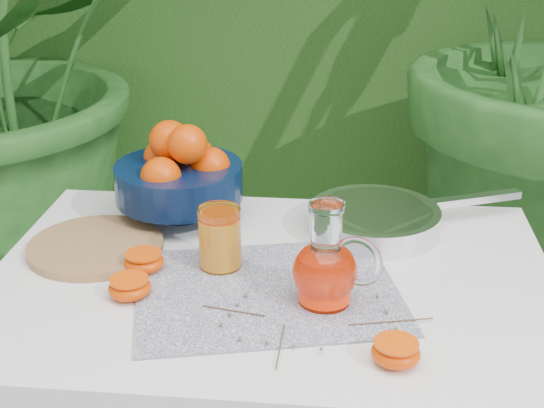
# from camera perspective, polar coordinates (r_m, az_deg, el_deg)

# --- Properties ---
(white_table) EXTENTS (1.00, 0.70, 0.75)m
(white_table) POSITION_cam_1_polar(r_m,az_deg,el_deg) (1.39, -0.09, -8.38)
(white_table) COLOR white
(white_table) RESTS_ON ground
(placemat) EXTENTS (0.51, 0.44, 0.00)m
(placemat) POSITION_cam_1_polar(r_m,az_deg,el_deg) (1.29, -0.36, -6.57)
(placemat) COLOR #0B1441
(placemat) RESTS_ON white_table
(cutting_board) EXTENTS (0.33, 0.33, 0.02)m
(cutting_board) POSITION_cam_1_polar(r_m,az_deg,el_deg) (1.47, -13.13, -3.13)
(cutting_board) COLOR #9A7345
(cutting_board) RESTS_ON white_table
(fruit_bowl) EXTENTS (0.33, 0.33, 0.21)m
(fruit_bowl) POSITION_cam_1_polar(r_m,az_deg,el_deg) (1.55, -6.96, 2.29)
(fruit_bowl) COLOR black
(fruit_bowl) RESTS_ON white_table
(juice_pitcher) EXTENTS (0.16, 0.14, 0.18)m
(juice_pitcher) POSITION_cam_1_polar(r_m,az_deg,el_deg) (1.23, 4.11, -4.89)
(juice_pitcher) COLOR white
(juice_pitcher) RESTS_ON white_table
(juice_tumbler) EXTENTS (0.10, 0.10, 0.11)m
(juice_tumbler) POSITION_cam_1_polar(r_m,az_deg,el_deg) (1.35, -3.95, -2.64)
(juice_tumbler) COLOR white
(juice_tumbler) RESTS_ON white_table
(saute_pan) EXTENTS (0.48, 0.34, 0.05)m
(saute_pan) POSITION_cam_1_polar(r_m,az_deg,el_deg) (1.51, 7.83, -1.09)
(saute_pan) COLOR silver
(saute_pan) RESTS_ON white_table
(orange_halves) EXTENTS (0.52, 0.32, 0.04)m
(orange_halves) POSITION_cam_1_polar(r_m,az_deg,el_deg) (1.25, -4.44, -7.00)
(orange_halves) COLOR red
(orange_halves) RESTS_ON white_table
(thyme_sprigs) EXTENTS (0.37, 0.22, 0.01)m
(thyme_sprigs) POSITION_cam_1_polar(r_m,az_deg,el_deg) (1.20, 2.51, -9.08)
(thyme_sprigs) COLOR brown
(thyme_sprigs) RESTS_ON white_table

